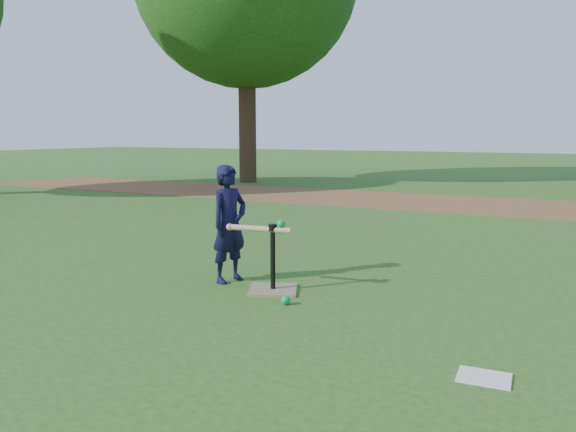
% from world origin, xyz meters
% --- Properties ---
extents(ground, '(80.00, 80.00, 0.00)m').
position_xyz_m(ground, '(0.00, 0.00, 0.00)').
color(ground, '#285116').
rests_on(ground, ground).
extents(dirt_strip, '(24.00, 3.00, 0.01)m').
position_xyz_m(dirt_strip, '(0.00, 7.50, 0.01)').
color(dirt_strip, brown).
rests_on(dirt_strip, ground).
extents(child, '(0.36, 0.47, 1.13)m').
position_xyz_m(child, '(-0.34, 0.34, 0.56)').
color(child, black).
rests_on(child, ground).
extents(wiffle_ball_ground, '(0.08, 0.08, 0.08)m').
position_xyz_m(wiffle_ball_ground, '(0.49, -0.09, 0.04)').
color(wiffle_ball_ground, '#0E9A43').
rests_on(wiffle_ball_ground, ground).
extents(clipboard, '(0.31, 0.25, 0.01)m').
position_xyz_m(clipboard, '(2.18, -0.82, 0.01)').
color(clipboard, silver).
rests_on(clipboard, ground).
extents(batting_tee, '(0.57, 0.57, 0.61)m').
position_xyz_m(batting_tee, '(0.19, 0.24, 0.11)').
color(batting_tee, '#847754').
rests_on(batting_tee, ground).
extents(swing_action, '(0.63, 0.14, 0.13)m').
position_xyz_m(swing_action, '(0.08, 0.22, 0.58)').
color(swing_action, tan).
rests_on(swing_action, ground).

